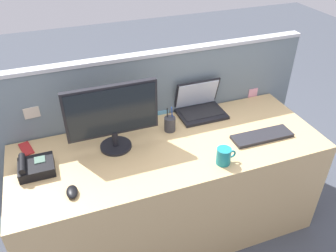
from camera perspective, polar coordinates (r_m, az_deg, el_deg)
ground_plane at (r=2.65m, az=0.39°, el=-16.36°), size 10.00×10.00×0.00m
desk at (r=2.38m, az=0.42°, el=-10.59°), size 1.95×0.73×0.75m
cubicle_divider at (r=2.52m, az=-2.81°, el=-0.65°), size 2.31×0.08×1.21m
desktop_monitor at (r=2.02m, az=-9.31°, el=1.94°), size 0.55×0.19×0.42m
laptop at (r=2.44m, az=5.29°, el=3.49°), size 0.33×0.25×0.24m
desk_phone at (r=2.06m, az=-21.35°, el=-6.39°), size 0.19×0.17×0.09m
keyboard_main at (r=2.28m, az=15.47°, el=-1.64°), size 0.40×0.13×0.02m
computer_mouse_right_hand at (r=1.88m, az=-15.78°, el=-10.57°), size 0.07×0.10×0.03m
pen_cup at (r=2.24m, az=0.31°, el=0.36°), size 0.07×0.07×0.18m
cell_phone_red_case at (r=2.27m, az=-22.67°, el=-3.52°), size 0.10×0.15×0.01m
coffee_mug at (r=2.00m, az=9.35°, el=-4.98°), size 0.12×0.09×0.10m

